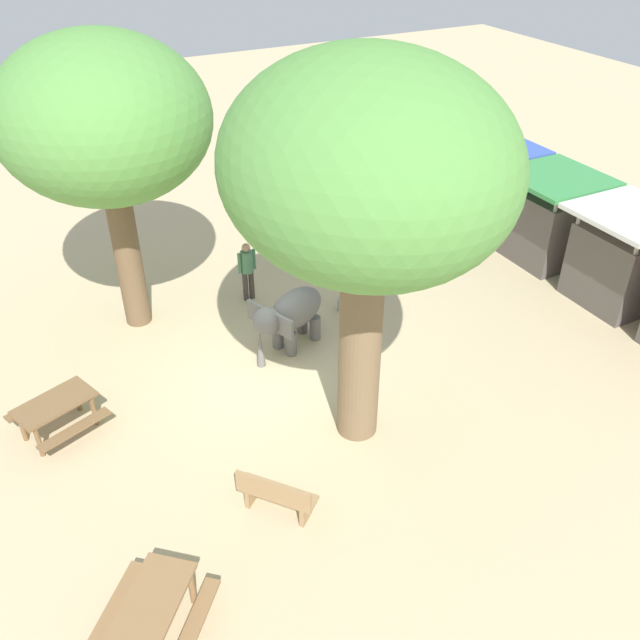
% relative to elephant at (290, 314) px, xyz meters
% --- Properties ---
extents(ground_plane, '(60.00, 60.00, 0.00)m').
position_rel_elephant_xyz_m(ground_plane, '(0.84, -1.03, -0.91)').
color(ground_plane, tan).
extents(elephant, '(1.60, 2.05, 1.43)m').
position_rel_elephant_xyz_m(elephant, '(0.00, 0.00, 0.00)').
color(elephant, slate).
rests_on(elephant, ground_plane).
extents(person_handler, '(0.32, 0.51, 1.62)m').
position_rel_elephant_xyz_m(person_handler, '(-2.42, -0.06, 0.03)').
color(person_handler, '#3F3833').
rests_on(person_handler, ground_plane).
extents(shade_tree_main, '(4.95, 4.53, 6.85)m').
position_rel_elephant_xyz_m(shade_tree_main, '(-2.74, -2.90, 4.13)').
color(shade_tree_main, brown).
rests_on(shade_tree_main, ground_plane).
extents(shade_tree_secondary, '(5.14, 4.71, 7.38)m').
position_rel_elephant_xyz_m(shade_tree_secondary, '(3.14, 0.00, 4.54)').
color(shade_tree_secondary, brown).
rests_on(shade_tree_secondary, ground_plane).
extents(wooden_bench, '(1.33, 1.21, 0.88)m').
position_rel_elephant_xyz_m(wooden_bench, '(4.38, -2.33, -0.44)').
color(wooden_bench, '#9E7A51').
rests_on(wooden_bench, ground_plane).
extents(picnic_table_near, '(1.92, 1.93, 0.78)m').
position_rel_elephant_xyz_m(picnic_table_near, '(0.51, -5.33, -0.33)').
color(picnic_table_near, brown).
rests_on(picnic_table_near, ground_plane).
extents(picnic_table_far, '(2.10, 2.10, 0.78)m').
position_rel_elephant_xyz_m(picnic_table_far, '(5.61, -4.81, -0.33)').
color(picnic_table_far, olive).
rests_on(picnic_table_far, ground_plane).
extents(market_stall_blue, '(2.50, 2.50, 2.52)m').
position_rel_elephant_xyz_m(market_stall_blue, '(-3.22, 8.31, 0.23)').
color(market_stall_blue, '#59514C').
rests_on(market_stall_blue, ground_plane).
extents(market_stall_green, '(2.50, 2.50, 2.52)m').
position_rel_elephant_xyz_m(market_stall_green, '(-0.62, 8.31, 0.23)').
color(market_stall_green, '#59514C').
rests_on(market_stall_green, ground_plane).
extents(market_stall_white, '(2.50, 2.50, 2.52)m').
position_rel_elephant_xyz_m(market_stall_white, '(1.98, 8.31, 0.23)').
color(market_stall_white, '#59514C').
rests_on(market_stall_white, ground_plane).
extents(feed_bucket, '(0.36, 0.36, 0.32)m').
position_rel_elephant_xyz_m(feed_bucket, '(-0.84, 1.91, -0.75)').
color(feed_bucket, gray).
rests_on(feed_bucket, ground_plane).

